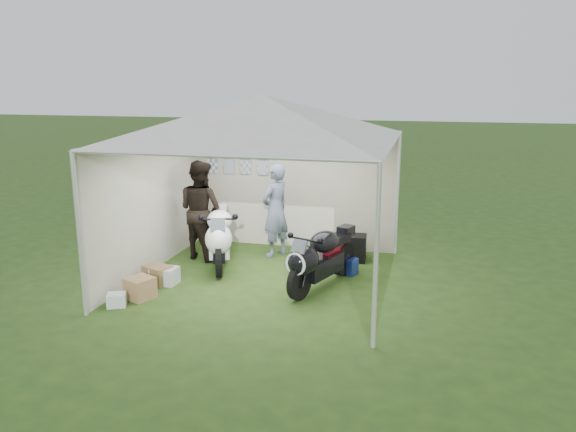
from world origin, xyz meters
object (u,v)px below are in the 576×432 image
at_px(canopy_tent, 263,122).
at_px(paddock_stand, 346,266).
at_px(crate_3, 158,275).
at_px(crate_0, 165,276).
at_px(crate_1, 140,288).
at_px(equipment_box, 352,248).
at_px(motorcycle_black, 319,257).
at_px(person_dark_jacket, 201,210).
at_px(crate_2, 117,300).
at_px(motorcycle_white, 220,235).
at_px(person_blue_jacket, 275,210).

distance_m(canopy_tent, paddock_stand, 2.81).
bearing_deg(crate_3, crate_0, 4.02).
bearing_deg(canopy_tent, crate_1, -140.82).
bearing_deg(canopy_tent, equipment_box, 46.73).
bearing_deg(paddock_stand, equipment_box, 89.26).
bearing_deg(motorcycle_black, person_dark_jacket, 176.98).
bearing_deg(paddock_stand, canopy_tent, -154.61).
relative_size(equipment_box, crate_1, 1.33).
height_order(canopy_tent, crate_1, canopy_tent).
height_order(canopy_tent, equipment_box, canopy_tent).
distance_m(canopy_tent, crate_2, 3.45).
bearing_deg(canopy_tent, crate_0, -158.05).
height_order(canopy_tent, motorcycle_black, canopy_tent).
xyz_separation_m(paddock_stand, equipment_box, (0.01, 0.75, 0.10)).
bearing_deg(motorcycle_white, crate_0, -135.49).
relative_size(crate_1, crate_3, 0.83).
bearing_deg(crate_2, person_dark_jacket, 83.09).
bearing_deg(canopy_tent, crate_2, -136.80).
distance_m(motorcycle_black, crate_2, 3.10).
xyz_separation_m(canopy_tent, equipment_box, (1.27, 1.35, -2.33)).
xyz_separation_m(canopy_tent, crate_2, (-1.75, -1.64, -2.48)).
xyz_separation_m(motorcycle_white, person_dark_jacket, (-0.49, 0.34, 0.35)).
height_order(crate_0, crate_2, crate_0).
height_order(person_blue_jacket, crate_0, person_blue_jacket).
distance_m(canopy_tent, crate_3, 2.98).
distance_m(equipment_box, crate_3, 3.49).
bearing_deg(person_dark_jacket, person_blue_jacket, -136.67).
bearing_deg(person_blue_jacket, crate_0, -8.61).
distance_m(motorcycle_white, motorcycle_black, 2.05).
xyz_separation_m(person_dark_jacket, person_blue_jacket, (1.28, 0.48, -0.04)).
bearing_deg(person_dark_jacket, paddock_stand, -162.21).
bearing_deg(equipment_box, person_blue_jacket, -178.49).
bearing_deg(equipment_box, crate_3, -145.78).
distance_m(paddock_stand, person_blue_jacket, 1.76).
bearing_deg(person_dark_jacket, crate_3, 106.13).
bearing_deg(crate_2, motorcycle_white, 69.77).
distance_m(motorcycle_white, crate_2, 2.32).
relative_size(person_dark_jacket, crate_2, 6.87).
distance_m(motorcycle_black, crate_0, 2.52).
bearing_deg(canopy_tent, motorcycle_white, 153.05).
relative_size(crate_0, crate_3, 0.93).
relative_size(equipment_box, crate_3, 1.10).
bearing_deg(crate_1, motorcycle_black, 22.90).
height_order(crate_1, crate_2, crate_1).
bearing_deg(crate_0, canopy_tent, 21.95).
bearing_deg(equipment_box, paddock_stand, -90.74).
xyz_separation_m(motorcycle_white, equipment_box, (2.24, 0.86, -0.32)).
bearing_deg(crate_2, crate_3, 82.62).
distance_m(person_dark_jacket, person_blue_jacket, 1.37).
height_order(equipment_box, crate_1, equipment_box).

